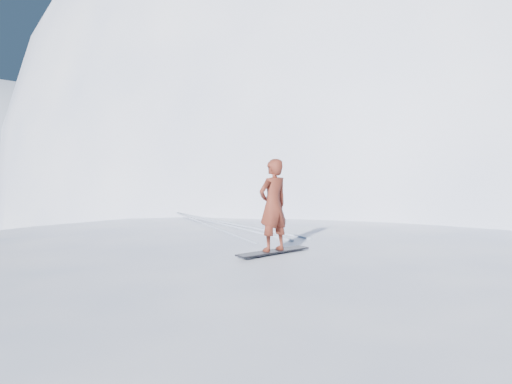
% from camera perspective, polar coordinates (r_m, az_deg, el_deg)
% --- Properties ---
extents(ground, '(400.00, 400.00, 0.00)m').
position_cam_1_polar(ground, '(11.36, 6.46, -18.53)').
color(ground, white).
rests_on(ground, ground).
extents(near_ridge, '(36.00, 28.00, 4.80)m').
position_cam_1_polar(near_ridge, '(14.31, 4.78, -13.57)').
color(near_ridge, white).
rests_on(near_ridge, ground).
extents(summit_peak, '(60.00, 56.00, 56.00)m').
position_cam_1_polar(summit_peak, '(44.49, 17.44, -1.35)').
color(summit_peak, white).
rests_on(summit_peak, ground).
extents(peak_shoulder, '(28.00, 24.00, 18.00)m').
position_cam_1_polar(peak_shoulder, '(33.11, 6.95, -3.16)').
color(peak_shoulder, white).
rests_on(peak_shoulder, ground).
extents(wind_bumps, '(16.00, 14.40, 1.00)m').
position_cam_1_polar(wind_bumps, '(12.99, -0.08, -15.48)').
color(wind_bumps, white).
rests_on(wind_bumps, ground).
extents(snowboard, '(1.64, 0.83, 0.03)m').
position_cam_1_polar(snowboard, '(11.16, 1.71, -5.96)').
color(snowboard, black).
rests_on(snowboard, near_ridge).
extents(snowboarder, '(0.76, 0.62, 1.79)m').
position_cam_1_polar(snowboarder, '(11.03, 1.73, -1.32)').
color(snowboarder, maroon).
rests_on(snowboarder, snowboard).
extents(board_tracks, '(1.90, 5.99, 0.04)m').
position_cam_1_polar(board_tracks, '(15.00, -3.30, -3.22)').
color(board_tracks, silver).
rests_on(board_tracks, ground).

